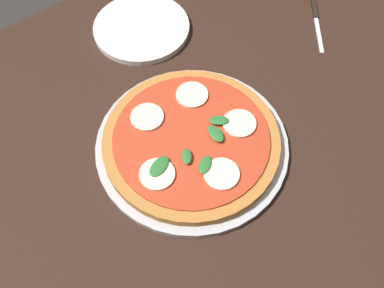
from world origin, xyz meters
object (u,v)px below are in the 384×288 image
Objects in this scene: plate_white at (142,28)px; knife at (316,18)px; pizza at (191,140)px; dining_table at (184,155)px; serving_tray at (192,145)px.

plate_white reaches higher than knife.
dining_table is at bearing -103.30° from pizza.
dining_table is 0.11m from serving_tray.
knife is (-0.43, -0.07, 0.10)m from dining_table.
knife is (-0.44, -0.11, -0.00)m from serving_tray.
dining_table is 3.87× the size of pizza.
pizza is at bearing -31.71° from serving_tray.
pizza is at bearing 13.47° from knife.
plate_white is at bearing -107.37° from dining_table.
pizza reaches higher than serving_tray.
pizza is (0.00, -0.00, 0.02)m from serving_tray.
pizza reaches higher than plate_white.
dining_table is 3.52× the size of serving_tray.
plate_white is 1.55× the size of knife.
knife is at bearing -166.53° from pizza.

